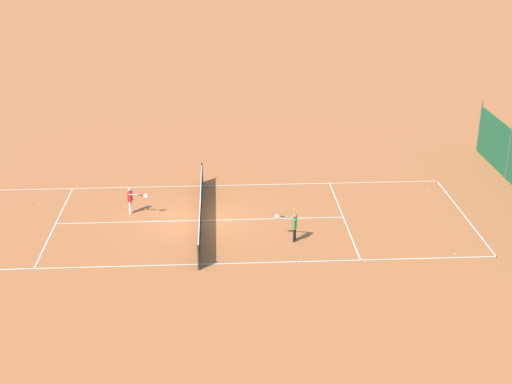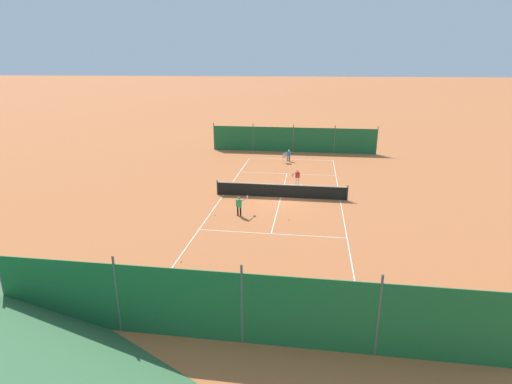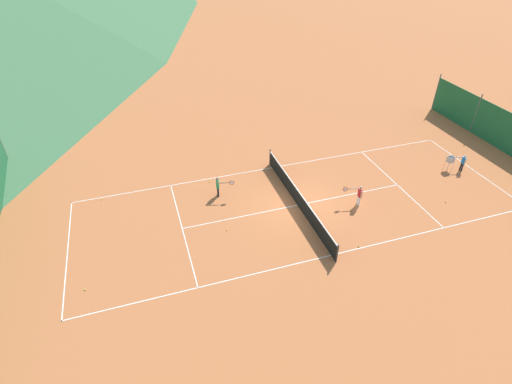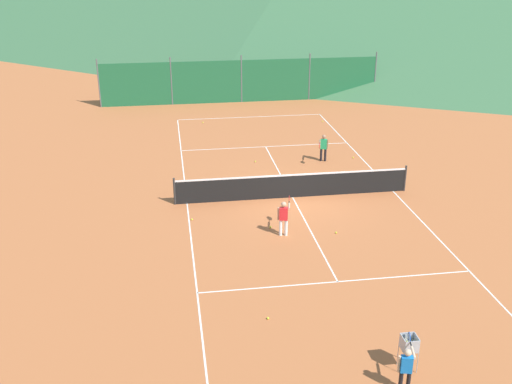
{
  "view_description": "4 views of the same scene",
  "coord_description": "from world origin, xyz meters",
  "views": [
    {
      "loc": [
        28.9,
        0.87,
        13.37
      ],
      "look_at": [
        -0.6,
        2.5,
        1.07
      ],
      "focal_mm": 50.0,
      "sensor_mm": 36.0,
      "label": 1
    },
    {
      "loc": [
        -2.04,
        26.52,
        8.88
      ],
      "look_at": [
        1.5,
        1.8,
        0.89
      ],
      "focal_mm": 28.0,
      "sensor_mm": 36.0,
      "label": 2
    },
    {
      "loc": [
        -15.94,
        7.61,
        13.4
      ],
      "look_at": [
        0.36,
        2.3,
        1.16
      ],
      "focal_mm": 28.0,
      "sensor_mm": 36.0,
      "label": 3
    },
    {
      "loc": [
        -4.64,
        -21.01,
        9.1
      ],
      "look_at": [
        -1.79,
        -2.26,
        1.26
      ],
      "focal_mm": 42.0,
      "sensor_mm": 36.0,
      "label": 4
    }
  ],
  "objects": [
    {
      "name": "court_line_markings",
      "position": [
        0.0,
        0.0,
        0.0
      ],
      "size": [
        8.25,
        23.85,
        0.01
      ],
      "color": "white",
      "rests_on": "ground"
    },
    {
      "name": "tennis_net",
      "position": [
        0.0,
        0.0,
        0.5
      ],
      "size": [
        9.18,
        0.08,
        1.06
      ],
      "color": "#2D2D2D",
      "rests_on": "ground"
    },
    {
      "name": "ground_plane",
      "position": [
        0.0,
        0.0,
        0.0
      ],
      "size": [
        600.0,
        600.0,
        0.0
      ],
      "primitive_type": "plane",
      "color": "#BC6638"
    },
    {
      "name": "tennis_ball_by_net_right",
      "position": [
        3.86,
        10.29,
        0.03
      ],
      "size": [
        0.07,
        0.07,
        0.07
      ],
      "primitive_type": "sphere",
      "color": "#CCE033",
      "rests_on": "ground"
    },
    {
      "name": "tennis_ball_near_corner",
      "position": [
        -2.34,
        -7.96,
        0.03
      ],
      "size": [
        0.07,
        0.07,
        0.07
      ],
      "primitive_type": "sphere",
      "color": "#CCE033",
      "rests_on": "ground"
    },
    {
      "name": "ball_hopper",
      "position": [
        0.52,
        -10.4,
        0.65
      ],
      "size": [
        0.36,
        0.36,
        0.89
      ],
      "color": "#B7B7BC",
      "rests_on": "ground"
    },
    {
      "name": "windscreen_fence_near",
      "position": [
        -0.0,
        -15.5,
        1.31
      ],
      "size": [
        17.28,
        0.08,
        2.9
      ],
      "color": "#1E6038",
      "rests_on": "ground"
    },
    {
      "name": "tennis_ball_alley_left",
      "position": [
        -2.74,
        11.04,
        0.03
      ],
      "size": [
        0.07,
        0.07,
        0.07
      ],
      "primitive_type": "sphere",
      "color": "#CCE033",
      "rests_on": "ground"
    },
    {
      "name": "tennis_ball_alley_right",
      "position": [
        -0.83,
        4.26,
        0.03
      ],
      "size": [
        0.07,
        0.07,
        0.07
      ],
      "primitive_type": "sphere",
      "color": "#CCE033",
      "rests_on": "ground"
    },
    {
      "name": "tennis_ball_mid_court",
      "position": [
        -1.32,
        -2.57,
        0.03
      ],
      "size": [
        0.07,
        0.07,
        0.07
      ],
      "primitive_type": "sphere",
      "color": "#CCE033",
      "rests_on": "ground"
    },
    {
      "name": "windscreen_fence_far",
      "position": [
        -0.0,
        15.5,
        1.31
      ],
      "size": [
        17.28,
        0.08,
        2.9
      ],
      "color": "#1E6038",
      "rests_on": "ground"
    },
    {
      "name": "tennis_ball_far_corner",
      "position": [
        -3.99,
        -1.52,
        0.03
      ],
      "size": [
        0.07,
        0.07,
        0.07
      ],
      "primitive_type": "sphere",
      "color": "#CCE033",
      "rests_on": "ground"
    },
    {
      "name": "tennis_ball_by_net_left",
      "position": [
        0.82,
        -3.32,
        0.03
      ],
      "size": [
        0.07,
        0.07,
        0.07
      ],
      "primitive_type": "sphere",
      "color": "#CCE033",
      "rests_on": "ground"
    },
    {
      "name": "player_near_baseline",
      "position": [
        0.19,
        -11.05,
        0.65
      ],
      "size": [
        0.54,
        0.91,
        1.1
      ],
      "color": "black",
      "rests_on": "ground"
    },
    {
      "name": "tennis_ball_service_box",
      "position": [
        3.72,
        4.12,
        0.03
      ],
      "size": [
        0.07,
        0.07,
        0.07
      ],
      "primitive_type": "sphere",
      "color": "#CCE033",
      "rests_on": "ground"
    },
    {
      "name": "player_far_service",
      "position": [
        -0.98,
        -3.15,
        0.72
      ],
      "size": [
        0.58,
        0.99,
        1.23
      ],
      "color": "white",
      "rests_on": "ground"
    },
    {
      "name": "player_near_service",
      "position": [
        2.22,
        3.91,
        0.72
      ],
      "size": [
        0.64,
        0.97,
        1.24
      ],
      "color": "black",
      "rests_on": "ground"
    }
  ]
}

